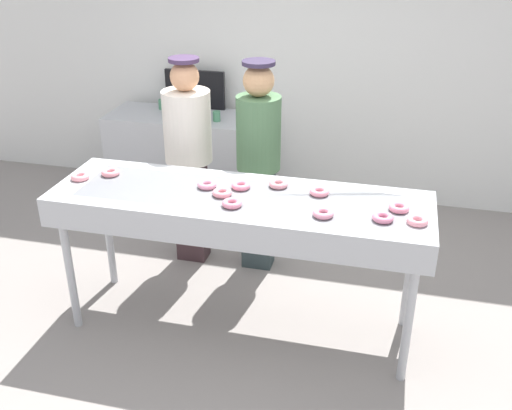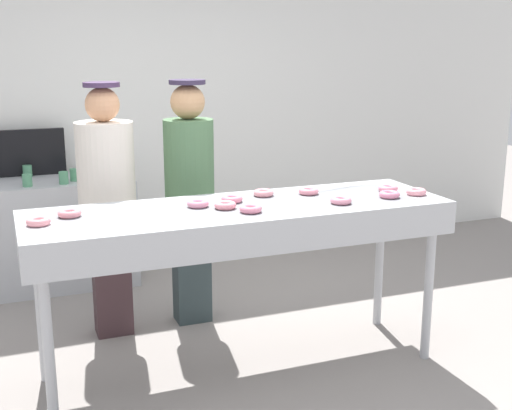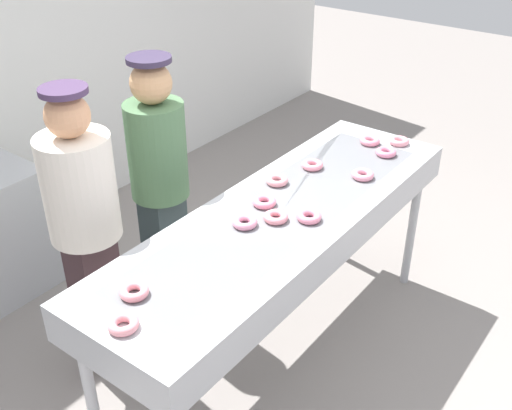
{
  "view_description": "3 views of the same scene",
  "coord_description": "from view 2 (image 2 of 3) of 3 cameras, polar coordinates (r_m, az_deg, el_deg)",
  "views": [
    {
      "loc": [
        0.92,
        -3.26,
        2.63
      ],
      "look_at": [
        0.06,
        0.21,
        0.86
      ],
      "focal_mm": 41.24,
      "sensor_mm": 36.0,
      "label": 1
    },
    {
      "loc": [
        -1.27,
        -3.48,
        1.93
      ],
      "look_at": [
        0.16,
        0.17,
        0.97
      ],
      "focal_mm": 46.72,
      "sensor_mm": 36.0,
      "label": 2
    },
    {
      "loc": [
        -2.24,
        -1.51,
        2.65
      ],
      "look_at": [
        0.01,
        0.18,
        0.98
      ],
      "focal_mm": 42.93,
      "sensor_mm": 36.0,
      "label": 3
    }
  ],
  "objects": [
    {
      "name": "worker_baker",
      "position": [
        4.57,
        -5.7,
        1.52
      ],
      "size": [
        0.34,
        0.34,
        1.69
      ],
      "rotation": [
        0.0,
        0.0,
        3.35
      ],
      "color": "#2D3A3C",
      "rests_on": "ground"
    },
    {
      "name": "ground_plane",
      "position": [
        4.18,
        -1.24,
        -13.79
      ],
      "size": [
        16.0,
        16.0,
        0.0
      ],
      "primitive_type": "plane",
      "color": "gray"
    },
    {
      "name": "strawberry_donut_5",
      "position": [
        3.91,
        -2.07,
        0.53
      ],
      "size": [
        0.17,
        0.17,
        0.04
      ],
      "primitive_type": "torus",
      "rotation": [
        0.0,
        0.0,
        2.51
      ],
      "color": "pink",
      "rests_on": "fryer_conveyor"
    },
    {
      "name": "strawberry_donut_0",
      "position": [
        4.12,
        4.52,
        1.2
      ],
      "size": [
        0.13,
        0.13,
        0.04
      ],
      "primitive_type": "torus",
      "rotation": [
        0.0,
        0.0,
        1.55
      ],
      "color": "pink",
      "rests_on": "fryer_conveyor"
    },
    {
      "name": "strawberry_donut_4",
      "position": [
        3.71,
        -15.68,
        -0.69
      ],
      "size": [
        0.13,
        0.13,
        0.04
      ],
      "primitive_type": "torus",
      "rotation": [
        0.0,
        0.0,
        1.61
      ],
      "color": "pink",
      "rests_on": "fryer_conveyor"
    },
    {
      "name": "worker_assistant",
      "position": [
        4.44,
        -12.64,
        1.09
      ],
      "size": [
        0.37,
        0.37,
        1.69
      ],
      "rotation": [
        0.0,
        0.0,
        2.89
      ],
      "color": "#3A262A",
      "rests_on": "ground"
    },
    {
      "name": "prep_counter",
      "position": [
        5.63,
        -18.46,
        -2.42
      ],
      "size": [
        1.57,
        0.62,
        0.87
      ],
      "primitive_type": "cube",
      "color": "#B7BABF",
      "rests_on": "ground"
    },
    {
      "name": "paper_cup_2",
      "position": [
        5.33,
        -19.0,
        2.01
      ],
      "size": [
        0.07,
        0.07,
        0.1
      ],
      "primitive_type": "cylinder",
      "color": "#4C8C66",
      "rests_on": "prep_counter"
    },
    {
      "name": "strawberry_donut_2",
      "position": [
        3.75,
        -2.65,
        -0.02
      ],
      "size": [
        0.18,
        0.18,
        0.04
      ],
      "primitive_type": "torus",
      "rotation": [
        0.0,
        0.0,
        0.67
      ],
      "color": "pink",
      "rests_on": "fryer_conveyor"
    },
    {
      "name": "strawberry_donut_1",
      "position": [
        4.06,
        0.64,
        1.05
      ],
      "size": [
        0.18,
        0.18,
        0.04
      ],
      "primitive_type": "torus",
      "rotation": [
        0.0,
        0.0,
        0.87
      ],
      "color": "pink",
      "rests_on": "fryer_conveyor"
    },
    {
      "name": "strawberry_donut_3",
      "position": [
        3.59,
        -18.13,
        -1.35
      ],
      "size": [
        0.13,
        0.13,
        0.04
      ],
      "primitive_type": "torus",
      "rotation": [
        0.0,
        0.0,
        1.64
      ],
      "color": "pink",
      "rests_on": "fryer_conveyor"
    },
    {
      "name": "paper_cup_4",
      "position": [
        5.44,
        -15.28,
        2.51
      ],
      "size": [
        0.07,
        0.07,
        0.1
      ],
      "primitive_type": "cylinder",
      "color": "#4C8C66",
      "rests_on": "prep_counter"
    },
    {
      "name": "strawberry_donut_10",
      "position": [
        4.21,
        13.55,
        1.11
      ],
      "size": [
        0.16,
        0.16,
        0.04
      ],
      "primitive_type": "torus",
      "rotation": [
        0.0,
        0.0,
        1.23
      ],
      "color": "pink",
      "rests_on": "fryer_conveyor"
    },
    {
      "name": "fryer_conveyor",
      "position": [
        3.84,
        -1.31,
        -1.49
      ],
      "size": [
        2.44,
        0.73,
        1.02
      ],
      "color": "#B7BABF",
      "rests_on": "ground"
    },
    {
      "name": "strawberry_donut_11",
      "position": [
        4.27,
        11.24,
        1.41
      ],
      "size": [
        0.17,
        0.17,
        0.04
      ],
      "primitive_type": "torus",
      "rotation": [
        0.0,
        0.0,
        1.08
      ],
      "color": "pink",
      "rests_on": "fryer_conveyor"
    },
    {
      "name": "strawberry_donut_8",
      "position": [
        3.67,
        -0.44,
        -0.33
      ],
      "size": [
        0.14,
        0.14,
        0.04
      ],
      "primitive_type": "torus",
      "rotation": [
        0.0,
        0.0,
        1.42
      ],
      "color": "pink",
      "rests_on": "fryer_conveyor"
    },
    {
      "name": "strawberry_donut_6",
      "position": [
        4.09,
        11.35,
        0.88
      ],
      "size": [
        0.17,
        0.17,
        0.04
      ],
      "primitive_type": "torus",
      "rotation": [
        0.0,
        0.0,
        2.69
      ],
      "color": "pink",
      "rests_on": "fryer_conveyor"
    },
    {
      "name": "back_wall",
      "position": [
        6.03,
        -9.23,
        8.85
      ],
      "size": [
        8.0,
        0.12,
        2.88
      ],
      "primitive_type": "cube",
      "color": "white",
      "rests_on": "ground"
    },
    {
      "name": "menu_display",
      "position": [
        5.75,
        -19.08,
        4.26
      ],
      "size": [
        0.61,
        0.04,
        0.38
      ],
      "primitive_type": "cube",
      "color": "black",
      "rests_on": "prep_counter"
    },
    {
      "name": "strawberry_donut_7",
      "position": [
        3.8,
        -5.0,
        0.12
      ],
      "size": [
        0.17,
        0.17,
        0.04
      ],
      "primitive_type": "torus",
      "rotation": [
        0.0,
        0.0,
        1.07
      ],
      "color": "pink",
      "rests_on": "fryer_conveyor"
    },
    {
      "name": "paper_cup_3",
      "position": [
        5.34,
        -16.14,
        2.25
      ],
      "size": [
        0.07,
        0.07,
        0.1
      ],
      "primitive_type": "cylinder",
      "color": "#4C8C66",
      "rests_on": "prep_counter"
    },
    {
      "name": "paper_cup_0",
      "position": [
        5.71,
        -18.98,
        2.76
      ],
      "size": [
        0.07,
        0.07,
        0.1
      ],
      "primitive_type": "cylinder",
      "color": "#4C8C66",
      "rests_on": "prep_counter"
    },
    {
      "name": "strawberry_donut_9",
      "position": [
        3.9,
        7.28,
        0.4
      ],
      "size": [
        0.17,
        0.17,
        0.04
      ],
      "primitive_type": "torus",
      "rotation": [
        0.0,
        0.0,
        1.04
      ],
      "color": "pink",
      "rests_on": "fryer_conveyor"
    }
  ]
}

